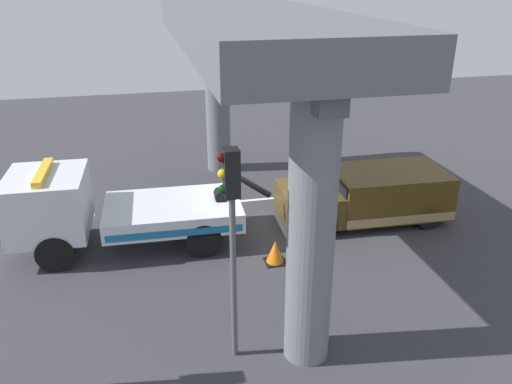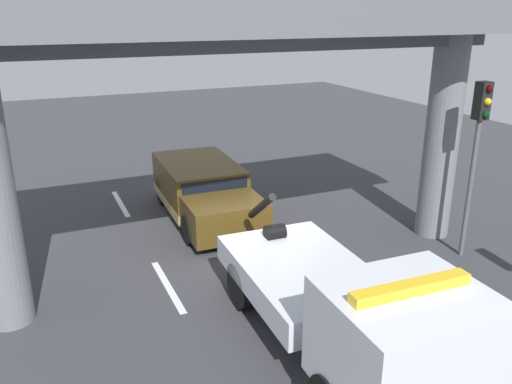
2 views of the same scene
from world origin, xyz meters
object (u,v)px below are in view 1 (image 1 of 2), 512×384
Objects in this scene: towed_van_green at (371,196)px; traffic_light_near at (231,213)px; tow_truck_white at (103,208)px; traffic_cone_orange at (275,252)px.

towed_van_green is 1.18× the size of traffic_light_near.
tow_truck_white is 1.38× the size of towed_van_green.
traffic_light_near is 6.86× the size of traffic_cone_orange.
towed_van_green is 4.12m from traffic_cone_orange.
towed_van_green is at bearing -152.09° from traffic_cone_orange.
traffic_light_near is at bearing 117.18° from tow_truck_white.
tow_truck_white is 6.28m from traffic_light_near.
tow_truck_white is 8.10m from towed_van_green.
traffic_cone_orange is (-4.48, 1.95, -0.89)m from tow_truck_white.
towed_van_green reaches higher than traffic_cone_orange.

